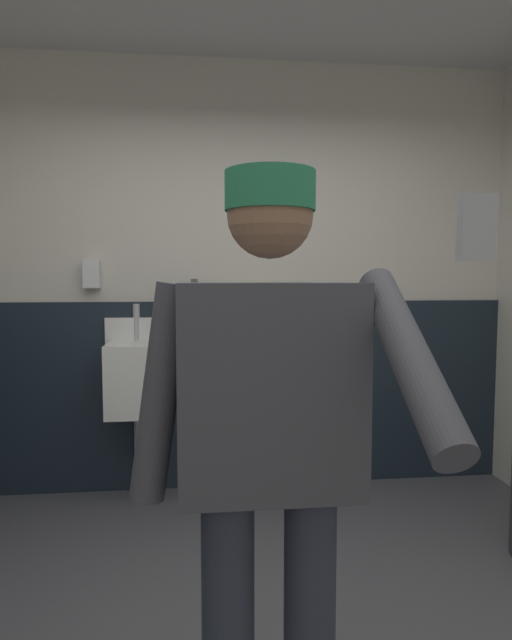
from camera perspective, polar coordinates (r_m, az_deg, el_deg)
name	(u,v)px	position (r m, az deg, el deg)	size (l,w,h in m)	color
wall_back	(233,277)	(3.61, -2.44, 4.56)	(4.30, 0.12, 2.82)	beige
wainscot_band_back	(234,394)	(3.62, -2.31, -7.93)	(3.70, 0.03, 1.25)	#19232D
urinal_left	(135,378)	(3.47, -12.75, -6.05)	(0.40, 0.34, 1.24)	white
urinal_middle	(254,376)	(3.46, -0.25, -5.95)	(0.40, 0.34, 1.24)	white
privacy_divider_panel	(195,351)	(3.35, -6.53, -3.35)	(0.04, 0.40, 0.90)	#4C4C51
person	(270,439)	(1.41, 1.51, -12.58)	(0.68, 0.60, 1.67)	#2D3342
cell_phone	(477,228)	(0.96, 22.53, 9.07)	(0.06, 0.02, 0.11)	#A5A8B2
soap_dispenser	(92,274)	(3.57, -17.15, 4.72)	(0.10, 0.07, 0.18)	silver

